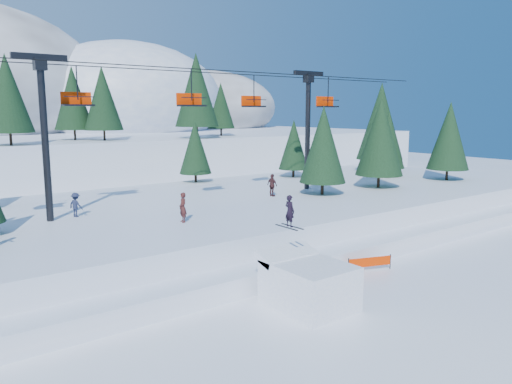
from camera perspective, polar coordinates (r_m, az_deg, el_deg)
ground at (r=24.34m, az=12.14°, el=-13.64°), size 160.00×160.00×0.00m
mid_shelf at (r=37.64m, az=-8.95°, el=-3.34°), size 70.00×22.00×2.50m
berm at (r=29.64m, az=0.33°, el=-8.08°), size 70.00×6.00×1.10m
jump_kicker at (r=24.57m, az=5.89°, el=-10.25°), size 3.21×4.41×5.27m
chairlift at (r=37.09m, az=-8.44°, el=9.06°), size 46.51×3.21×10.28m
conifer_stand at (r=39.74m, az=-3.29°, el=5.84°), size 62.97×17.55×10.06m
distant_skiers at (r=35.14m, az=-9.19°, el=-0.72°), size 30.15×8.26×1.88m
banner_near at (r=30.54m, az=12.87°, el=-7.81°), size 2.70×0.98×0.90m
banner_far at (r=35.59m, az=15.50°, el=-5.47°), size 2.81×0.58×0.90m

